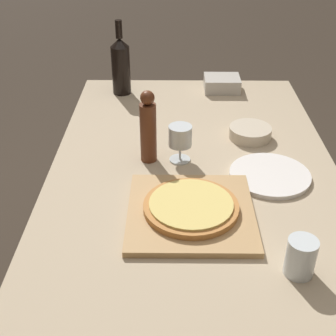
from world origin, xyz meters
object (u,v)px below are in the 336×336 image
object	(u,v)px
pepper_mill	(148,128)
wine_glass	(180,137)
wine_bottle	(121,65)
small_bowl	(250,132)
pizza	(191,206)

from	to	relation	value
pepper_mill	wine_glass	world-z (taller)	pepper_mill
wine_bottle	small_bowl	world-z (taller)	wine_bottle
pepper_mill	small_bowl	world-z (taller)	pepper_mill
pizza	wine_bottle	world-z (taller)	wine_bottle
small_bowl	pepper_mill	bearing A→B (deg)	-156.35
pizza	pepper_mill	world-z (taller)	pepper_mill
pepper_mill	wine_bottle	bearing A→B (deg)	104.13
pizza	small_bowl	bearing A→B (deg)	63.39
pepper_mill	small_bowl	xyz separation A→B (m)	(0.36, 0.16, -0.10)
pizza	wine_bottle	bearing A→B (deg)	107.56
pizza	pepper_mill	distance (m)	0.33
pizza	wine_bottle	xyz separation A→B (m)	(-0.27, 0.85, 0.10)
wine_glass	small_bowl	bearing A→B (deg)	32.11
small_bowl	pizza	bearing A→B (deg)	-116.61
pepper_mill	wine_glass	xyz separation A→B (m)	(0.10, -0.00, -0.03)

